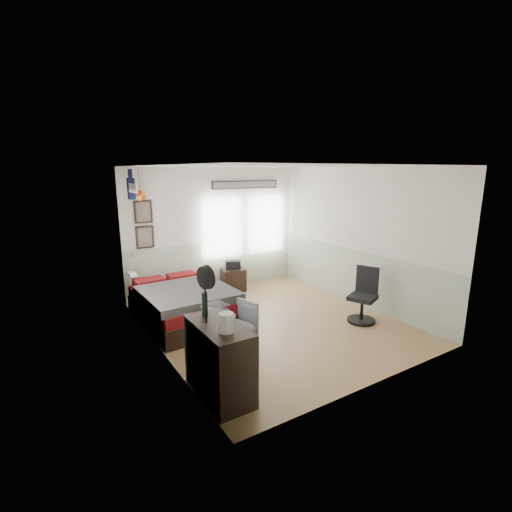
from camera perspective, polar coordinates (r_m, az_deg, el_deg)
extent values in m
cube|color=#A2794D|center=(6.66, 2.59, -10.29)|extent=(4.00, 4.50, 0.01)
cube|color=silver|center=(8.17, -6.27, 3.96)|extent=(4.00, 0.02, 2.70)
cube|color=silver|center=(4.63, 18.70, -3.78)|extent=(4.00, 0.02, 2.70)
cube|color=silver|center=(5.40, -15.08, -1.17)|extent=(0.02, 4.50, 2.70)
cube|color=silver|center=(7.54, 15.36, 2.80)|extent=(0.02, 4.50, 2.70)
cube|color=white|center=(6.11, 2.85, 13.67)|extent=(4.00, 4.50, 0.02)
cube|color=#B2B9A5|center=(8.33, -6.11, -1.49)|extent=(4.00, 0.01, 1.10)
cube|color=#B2B9A5|center=(5.65, -14.52, -9.05)|extent=(0.01, 4.50, 1.10)
cube|color=#B2B9A5|center=(7.71, 14.96, -3.05)|extent=(0.01, 4.50, 1.10)
cube|color=silver|center=(5.90, -16.33, 0.95)|extent=(0.03, 2.20, 1.35)
cube|color=silver|center=(8.19, -5.21, 4.36)|extent=(0.95, 0.03, 1.30)
cube|color=silver|center=(8.76, 1.55, 4.98)|extent=(0.95, 0.03, 1.30)
cube|color=black|center=(7.61, -16.74, 2.80)|extent=(0.35, 0.03, 0.45)
cube|color=black|center=(7.54, -16.99, 6.54)|extent=(0.35, 0.03, 0.45)
cube|color=#7F7259|center=(7.59, -16.71, 2.78)|extent=(0.27, 0.01, 0.37)
cube|color=#7F7259|center=(7.52, -16.96, 6.53)|extent=(0.27, 0.01, 0.37)
cube|color=black|center=(8.39, -1.62, 10.94)|extent=(1.65, 0.03, 0.18)
cube|color=gray|center=(8.38, -1.57, 10.93)|extent=(1.58, 0.01, 0.13)
cube|color=white|center=(6.37, -18.40, 9.86)|extent=(0.02, 0.48, 0.14)
sphere|color=red|center=(7.23, -17.38, 8.89)|extent=(0.20, 0.20, 0.20)
cube|color=#332217|center=(6.82, -11.12, -8.46)|extent=(1.47, 2.04, 0.32)
cube|color=maroon|center=(6.74, -11.21, -6.49)|extent=(1.42, 2.00, 0.18)
cube|color=#3C3938|center=(6.49, -10.58, -5.73)|extent=(1.51, 1.49, 0.14)
cube|color=maroon|center=(7.32, -15.90, -3.85)|extent=(0.56, 0.36, 0.14)
cube|color=maroon|center=(7.51, -11.08, -3.15)|extent=(0.56, 0.36, 0.14)
cube|color=#332217|center=(4.56, -5.67, -15.64)|extent=(0.48, 1.00, 0.90)
imported|color=slate|center=(5.93, -4.12, -10.00)|extent=(0.83, 0.85, 0.63)
cube|color=#332217|center=(8.28, -3.54, -3.67)|extent=(0.57, 0.49, 0.50)
cylinder|color=black|center=(6.95, 15.85, -9.51)|extent=(0.49, 0.49, 0.05)
cylinder|color=black|center=(6.87, 15.96, -7.88)|extent=(0.06, 0.06, 0.38)
cube|color=#2A292F|center=(6.80, 16.08, -6.17)|extent=(0.57, 0.57, 0.08)
cube|color=#2A292F|center=(6.89, 16.75, -3.50)|extent=(0.21, 0.39, 0.49)
cylinder|color=silver|center=(4.13, -4.58, -10.21)|extent=(0.16, 0.16, 0.22)
cube|color=silver|center=(4.16, -3.36, -9.80)|extent=(0.02, 0.02, 0.13)
cylinder|color=black|center=(4.56, -7.89, -7.39)|extent=(0.08, 0.08, 0.30)
cylinder|color=black|center=(4.33, -7.75, -6.92)|extent=(0.02, 0.02, 0.53)
cylinder|color=black|center=(4.24, -7.87, -3.32)|extent=(0.10, 0.27, 0.27)
cylinder|color=black|center=(4.25, -7.44, -3.25)|extent=(0.07, 0.28, 0.28)
cube|color=black|center=(8.18, -3.57, -1.34)|extent=(0.38, 0.32, 0.19)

